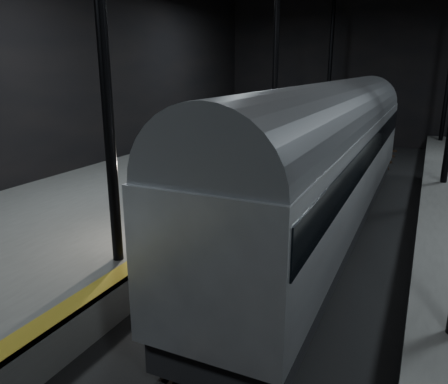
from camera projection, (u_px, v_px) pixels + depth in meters
The scene contains 6 objects.
ground at pixel (304, 261), 13.30m from camera, with size 44.00×44.00×0.00m, color black.
platform_left at pixel (107, 212), 16.21m from camera, with size 9.00×43.80×1.00m, color #545452.
tactile_strip at pixel (209, 215), 14.34m from camera, with size 0.50×43.80×0.01m, color olive.
track at pixel (304, 259), 13.28m from camera, with size 2.40×43.00×0.24m.
train at pixel (331, 152), 15.03m from camera, with size 2.87×19.17×5.12m.
woman at pixel (192, 185), 14.66m from camera, with size 0.64×0.42×1.76m, color #9B865F.
Camera 1 is at (2.94, -12.09, 5.70)m, focal length 35.00 mm.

